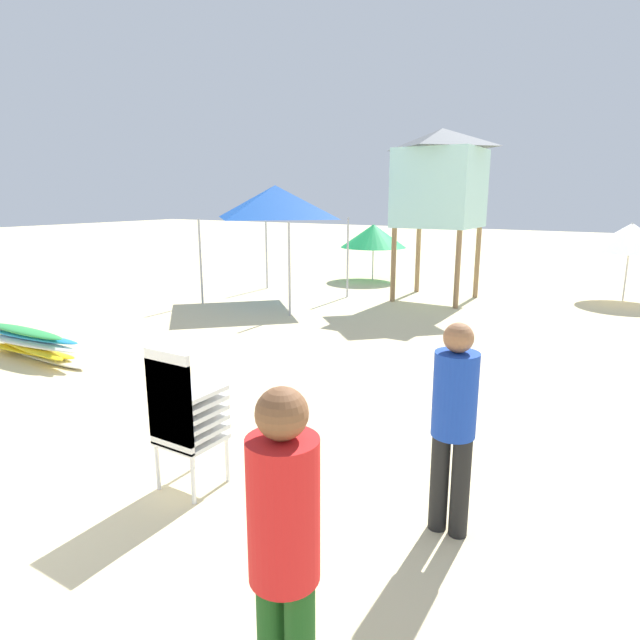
{
  "coord_description": "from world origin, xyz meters",
  "views": [
    {
      "loc": [
        4.82,
        -1.99,
        2.5
      ],
      "look_at": [
        1.27,
        3.75,
        0.93
      ],
      "focal_mm": 30.14,
      "sensor_mm": 36.0,
      "label": 1
    }
  ],
  "objects_px": {
    "stacked_plastic_chairs": "(181,410)",
    "popup_canopy": "(275,202)",
    "beach_umbrella_mid": "(373,236)",
    "lifeguard_tower": "(440,178)",
    "lifeguard_near_center": "(454,416)",
    "beach_umbrella_left": "(631,237)",
    "lifeguard_near_left": "(284,545)",
    "surfboard_pile": "(29,344)"
  },
  "relations": [
    {
      "from": "lifeguard_near_left",
      "to": "lifeguard_tower",
      "type": "height_order",
      "value": "lifeguard_tower"
    },
    {
      "from": "popup_canopy",
      "to": "surfboard_pile",
      "type": "bearing_deg",
      "value": -94.29
    },
    {
      "from": "lifeguard_near_center",
      "to": "lifeguard_tower",
      "type": "xyz_separation_m",
      "value": [
        -3.36,
        8.97,
        1.96
      ]
    },
    {
      "from": "lifeguard_near_left",
      "to": "beach_umbrella_left",
      "type": "height_order",
      "value": "beach_umbrella_left"
    },
    {
      "from": "lifeguard_near_center",
      "to": "beach_umbrella_mid",
      "type": "distance_m",
      "value": 12.58
    },
    {
      "from": "popup_canopy",
      "to": "beach_umbrella_mid",
      "type": "distance_m",
      "value": 4.34
    },
    {
      "from": "lifeguard_near_left",
      "to": "beach_umbrella_left",
      "type": "distance_m",
      "value": 13.17
    },
    {
      "from": "stacked_plastic_chairs",
      "to": "lifeguard_tower",
      "type": "bearing_deg",
      "value": 97.36
    },
    {
      "from": "surfboard_pile",
      "to": "lifeguard_near_center",
      "type": "height_order",
      "value": "lifeguard_near_center"
    },
    {
      "from": "lifeguard_tower",
      "to": "beach_umbrella_left",
      "type": "xyz_separation_m",
      "value": [
        3.97,
        2.26,
        -1.37
      ]
    },
    {
      "from": "popup_canopy",
      "to": "beach_umbrella_mid",
      "type": "bearing_deg",
      "value": 82.77
    },
    {
      "from": "beach_umbrella_left",
      "to": "lifeguard_near_left",
      "type": "bearing_deg",
      "value": -93.26
    },
    {
      "from": "lifeguard_near_left",
      "to": "beach_umbrella_left",
      "type": "bearing_deg",
      "value": 86.74
    },
    {
      "from": "surfboard_pile",
      "to": "lifeguard_tower",
      "type": "xyz_separation_m",
      "value": [
        3.69,
        8.08,
        2.66
      ]
    },
    {
      "from": "popup_canopy",
      "to": "beach_umbrella_left",
      "type": "distance_m",
      "value": 8.48
    },
    {
      "from": "lifeguard_near_center",
      "to": "popup_canopy",
      "type": "xyz_separation_m",
      "value": [
        -6.61,
        6.83,
        1.41
      ]
    },
    {
      "from": "stacked_plastic_chairs",
      "to": "beach_umbrella_left",
      "type": "height_order",
      "value": "beach_umbrella_left"
    },
    {
      "from": "stacked_plastic_chairs",
      "to": "surfboard_pile",
      "type": "relative_size",
      "value": 0.48
    },
    {
      "from": "stacked_plastic_chairs",
      "to": "beach_umbrella_mid",
      "type": "relative_size",
      "value": 0.66
    },
    {
      "from": "lifeguard_tower",
      "to": "beach_umbrella_left",
      "type": "bearing_deg",
      "value": 29.61
    },
    {
      "from": "lifeguard_near_center",
      "to": "beach_umbrella_left",
      "type": "bearing_deg",
      "value": 86.91
    },
    {
      "from": "beach_umbrella_left",
      "to": "beach_umbrella_mid",
      "type": "bearing_deg",
      "value": -178.22
    },
    {
      "from": "surfboard_pile",
      "to": "stacked_plastic_chairs",
      "type": "bearing_deg",
      "value": -17.16
    },
    {
      "from": "popup_canopy",
      "to": "lifeguard_tower",
      "type": "relative_size",
      "value": 0.68
    },
    {
      "from": "beach_umbrella_mid",
      "to": "beach_umbrella_left",
      "type": "bearing_deg",
      "value": 1.78
    },
    {
      "from": "beach_umbrella_left",
      "to": "stacked_plastic_chairs",
      "type": "bearing_deg",
      "value": -102.97
    },
    {
      "from": "beach_umbrella_left",
      "to": "lifeguard_tower",
      "type": "bearing_deg",
      "value": -150.39
    },
    {
      "from": "stacked_plastic_chairs",
      "to": "beach_umbrella_left",
      "type": "bearing_deg",
      "value": 77.03
    },
    {
      "from": "lifeguard_near_left",
      "to": "lifeguard_near_center",
      "type": "relative_size",
      "value": 1.06
    },
    {
      "from": "lifeguard_near_left",
      "to": "lifeguard_near_center",
      "type": "xyz_separation_m",
      "value": [
        0.14,
        1.92,
        -0.06
      ]
    },
    {
      "from": "stacked_plastic_chairs",
      "to": "beach_umbrella_mid",
      "type": "height_order",
      "value": "beach_umbrella_mid"
    },
    {
      "from": "popup_canopy",
      "to": "beach_umbrella_left",
      "type": "height_order",
      "value": "popup_canopy"
    },
    {
      "from": "popup_canopy",
      "to": "lifeguard_tower",
      "type": "distance_m",
      "value": 3.92
    },
    {
      "from": "stacked_plastic_chairs",
      "to": "popup_canopy",
      "type": "height_order",
      "value": "popup_canopy"
    },
    {
      "from": "lifeguard_near_center",
      "to": "lifeguard_near_left",
      "type": "bearing_deg",
      "value": -94.23
    },
    {
      "from": "lifeguard_tower",
      "to": "surfboard_pile",
      "type": "bearing_deg",
      "value": -114.54
    },
    {
      "from": "lifeguard_near_left",
      "to": "popup_canopy",
      "type": "height_order",
      "value": "popup_canopy"
    },
    {
      "from": "beach_umbrella_left",
      "to": "beach_umbrella_mid",
      "type": "distance_m",
      "value": 6.69
    },
    {
      "from": "surfboard_pile",
      "to": "beach_umbrella_mid",
      "type": "relative_size",
      "value": 1.38
    },
    {
      "from": "popup_canopy",
      "to": "beach_umbrella_left",
      "type": "relative_size",
      "value": 1.4
    },
    {
      "from": "beach_umbrella_mid",
      "to": "lifeguard_near_center",
      "type": "bearing_deg",
      "value": -61.12
    },
    {
      "from": "stacked_plastic_chairs",
      "to": "lifeguard_near_center",
      "type": "bearing_deg",
      "value": 16.51
    }
  ]
}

